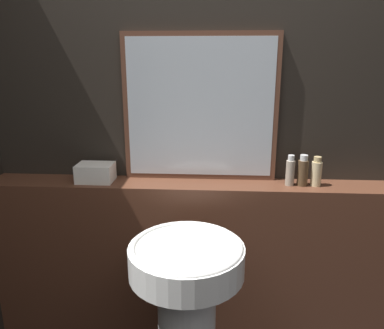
# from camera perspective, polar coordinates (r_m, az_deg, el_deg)

# --- Properties ---
(wall_back) EXTENTS (8.00, 0.06, 2.50)m
(wall_back) POSITION_cam_1_polar(r_m,az_deg,el_deg) (1.99, 1.30, 6.27)
(wall_back) COLOR black
(wall_back) RESTS_ON ground_plane
(vanity_counter) EXTENTS (2.21, 0.21, 0.96)m
(vanity_counter) POSITION_cam_1_polar(r_m,az_deg,el_deg) (2.14, 1.01, -15.16)
(vanity_counter) COLOR #512D1E
(vanity_counter) RESTS_ON ground_plane
(pedestal_sink) EXTENTS (0.48, 0.48, 0.86)m
(pedestal_sink) POSITION_cam_1_polar(r_m,az_deg,el_deg) (1.72, -0.81, -21.26)
(pedestal_sink) COLOR white
(pedestal_sink) RESTS_ON ground_plane
(mirror) EXTENTS (0.79, 0.03, 0.75)m
(mirror) POSITION_cam_1_polar(r_m,az_deg,el_deg) (1.93, 1.31, 8.55)
(mirror) COLOR #563323
(mirror) RESTS_ON vanity_counter
(towel_stack) EXTENTS (0.19, 0.13, 0.09)m
(towel_stack) POSITION_cam_1_polar(r_m,az_deg,el_deg) (2.02, -14.48, -1.20)
(towel_stack) COLOR silver
(towel_stack) RESTS_ON vanity_counter
(shampoo_bottle) EXTENTS (0.04, 0.04, 0.16)m
(shampoo_bottle) POSITION_cam_1_polar(r_m,az_deg,el_deg) (1.95, 14.74, -1.03)
(shampoo_bottle) COLOR gray
(shampoo_bottle) RESTS_ON vanity_counter
(conditioner_bottle) EXTENTS (0.05, 0.05, 0.16)m
(conditioner_bottle) POSITION_cam_1_polar(r_m,az_deg,el_deg) (1.96, 16.54, -1.03)
(conditioner_bottle) COLOR #4C3823
(conditioner_bottle) RESTS_ON vanity_counter
(lotion_bottle) EXTENTS (0.05, 0.05, 0.15)m
(lotion_bottle) POSITION_cam_1_polar(r_m,az_deg,el_deg) (1.98, 18.42, -1.15)
(lotion_bottle) COLOR #C6B284
(lotion_bottle) RESTS_ON vanity_counter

